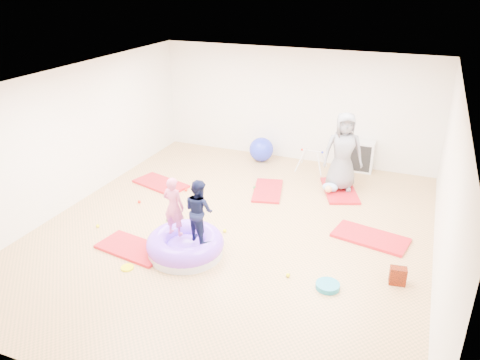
% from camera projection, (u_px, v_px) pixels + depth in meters
% --- Properties ---
extents(room, '(7.01, 8.01, 2.81)m').
position_uv_depth(room, '(234.00, 161.00, 8.23)').
color(room, tan).
rests_on(room, ground).
extents(gym_mat_front_left, '(1.35, 0.82, 0.05)m').
position_uv_depth(gym_mat_front_left, '(133.00, 248.00, 8.16)').
color(gym_mat_front_left, red).
rests_on(gym_mat_front_left, ground).
extents(gym_mat_mid_left, '(1.39, 0.96, 0.05)m').
position_uv_depth(gym_mat_mid_left, '(161.00, 184.00, 10.64)').
color(gym_mat_mid_left, red).
rests_on(gym_mat_mid_left, ground).
extents(gym_mat_center_back, '(0.85, 1.29, 0.05)m').
position_uv_depth(gym_mat_center_back, '(268.00, 191.00, 10.31)').
color(gym_mat_center_back, red).
rests_on(gym_mat_center_back, ground).
extents(gym_mat_right, '(1.42, 0.90, 0.05)m').
position_uv_depth(gym_mat_right, '(370.00, 238.00, 8.48)').
color(gym_mat_right, red).
rests_on(gym_mat_right, ground).
extents(gym_mat_rear_right, '(1.09, 1.47, 0.05)m').
position_uv_depth(gym_mat_rear_right, '(340.00, 190.00, 10.31)').
color(gym_mat_rear_right, red).
rests_on(gym_mat_rear_right, ground).
extents(inflatable_cushion, '(1.33, 1.33, 0.42)m').
position_uv_depth(inflatable_cushion, '(185.00, 245.00, 7.99)').
color(inflatable_cushion, silver).
rests_on(inflatable_cushion, ground).
extents(child_pink, '(0.40, 0.27, 1.05)m').
position_uv_depth(child_pink, '(174.00, 204.00, 7.77)').
color(child_pink, '#CF5781').
rests_on(child_pink, inflatable_cushion).
extents(child_navy, '(0.65, 0.60, 1.08)m').
position_uv_depth(child_navy, '(199.00, 208.00, 7.61)').
color(child_navy, black).
rests_on(child_navy, inflatable_cushion).
extents(adult_caregiver, '(0.97, 0.79, 1.72)m').
position_uv_depth(adult_caregiver, '(343.00, 152.00, 10.02)').
color(adult_caregiver, slate).
rests_on(adult_caregiver, gym_mat_rear_right).
extents(infant, '(0.34, 0.34, 0.20)m').
position_uv_depth(infant, '(330.00, 188.00, 10.14)').
color(infant, '#98BBE4').
rests_on(infant, gym_mat_rear_right).
extents(ball_pit_balls, '(3.87, 3.19, 0.07)m').
position_uv_depth(ball_pit_balls, '(188.00, 222.00, 9.00)').
color(ball_pit_balls, '#F7F604').
rests_on(ball_pit_balls, ground).
extents(exercise_ball_blue, '(0.61, 0.61, 0.61)m').
position_uv_depth(exercise_ball_blue, '(261.00, 149.00, 11.90)').
color(exercise_ball_blue, '#2230D5').
rests_on(exercise_ball_blue, ground).
extents(exercise_ball_orange, '(0.40, 0.40, 0.40)m').
position_uv_depth(exercise_ball_orange, '(260.00, 152.00, 12.03)').
color(exercise_ball_orange, orange).
rests_on(exercise_ball_orange, ground).
extents(infant_play_gym, '(0.67, 0.64, 0.51)m').
position_uv_depth(infant_play_gym, '(312.00, 157.00, 11.31)').
color(infant_play_gym, silver).
rests_on(infant_play_gym, ground).
extents(cube_shelf, '(0.75, 0.37, 0.75)m').
position_uv_depth(cube_shelf, '(358.00, 156.00, 11.29)').
color(cube_shelf, silver).
rests_on(cube_shelf, ground).
extents(balance_disc, '(0.37, 0.37, 0.08)m').
position_uv_depth(balance_disc, '(328.00, 286.00, 7.16)').
color(balance_disc, teal).
rests_on(balance_disc, ground).
extents(backpack, '(0.27, 0.19, 0.29)m').
position_uv_depth(backpack, '(398.00, 276.00, 7.22)').
color(backpack, '#961F01').
rests_on(backpack, ground).
extents(yellow_toy, '(0.21, 0.21, 0.03)m').
position_uv_depth(yellow_toy, '(127.00, 268.00, 7.64)').
color(yellow_toy, '#F7F604').
rests_on(yellow_toy, ground).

